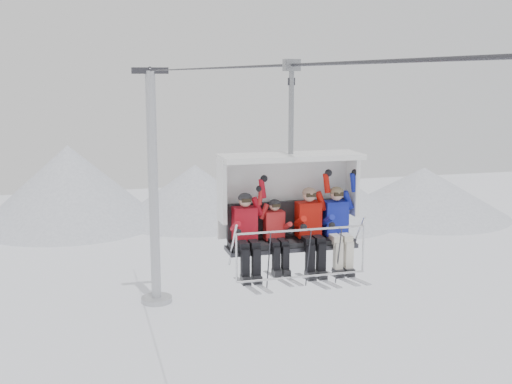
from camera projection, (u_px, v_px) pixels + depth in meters
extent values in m
cone|color=silver|center=(69.00, 185.00, 56.40)|extent=(16.00, 16.00, 7.00)
cone|color=silver|center=(195.00, 192.00, 58.49)|extent=(14.00, 14.00, 5.00)
cone|color=silver|center=(306.00, 185.00, 59.10)|extent=(18.00, 18.00, 6.00)
cone|color=silver|center=(423.00, 191.00, 60.20)|extent=(16.00, 16.00, 4.50)
cone|color=silver|center=(250.00, 186.00, 62.94)|extent=(12.00, 12.00, 4.50)
cylinder|color=#A9ABB0|center=(153.00, 190.00, 36.26)|extent=(0.56, 0.56, 13.30)
cylinder|color=#A9ABB0|center=(157.00, 299.00, 37.45)|extent=(1.80, 1.80, 0.30)
cube|color=#313136|center=(150.00, 71.00, 35.05)|extent=(2.00, 0.35, 0.35)
cylinder|color=#313136|center=(256.00, 66.00, 14.19)|extent=(0.06, 50.00, 0.06)
cube|color=black|center=(291.00, 242.00, 12.34)|extent=(2.42, 0.55, 0.10)
cube|color=black|center=(287.00, 219.00, 12.51)|extent=(2.42, 0.10, 0.71)
cube|color=#313136|center=(291.00, 247.00, 12.36)|extent=(2.53, 0.60, 0.08)
cube|color=white|center=(284.00, 195.00, 12.64)|extent=(2.70, 0.10, 1.61)
cube|color=white|center=(291.00, 157.00, 12.12)|extent=(2.70, 0.90, 0.10)
cylinder|color=silver|center=(301.00, 230.00, 11.75)|extent=(2.47, 0.04, 0.04)
cylinder|color=silver|center=(302.00, 277.00, 11.84)|extent=(2.47, 0.04, 0.04)
cylinder|color=gray|center=(291.00, 111.00, 11.98)|extent=(0.10, 0.10, 1.70)
cube|color=gray|center=(292.00, 65.00, 11.83)|extent=(0.30, 0.18, 0.22)
cube|color=#B70F1D|center=(245.00, 224.00, 12.07)|extent=(0.44, 0.29, 0.65)
sphere|color=tan|center=(245.00, 200.00, 11.94)|extent=(0.24, 0.24, 0.24)
cube|color=black|center=(245.00, 263.00, 11.73)|extent=(0.15, 0.15, 0.52)
cube|color=black|center=(256.00, 262.00, 11.79)|extent=(0.15, 0.15, 0.52)
cube|color=silver|center=(247.00, 285.00, 11.71)|extent=(0.10, 1.69, 0.26)
cube|color=silver|center=(258.00, 284.00, 11.77)|extent=(0.10, 1.69, 0.26)
cube|color=red|center=(274.00, 225.00, 12.23)|extent=(0.37, 0.25, 0.55)
sphere|color=tan|center=(275.00, 205.00, 12.12)|extent=(0.20, 0.20, 0.20)
cube|color=black|center=(276.00, 258.00, 11.88)|extent=(0.12, 0.15, 0.44)
cube|color=black|center=(285.00, 257.00, 11.93)|extent=(0.12, 0.15, 0.44)
cube|color=silver|center=(278.00, 278.00, 11.85)|extent=(0.08, 1.69, 0.26)
cube|color=silver|center=(287.00, 278.00, 11.90)|extent=(0.08, 1.69, 0.26)
cube|color=red|center=(308.00, 219.00, 12.39)|extent=(0.46, 0.31, 0.68)
sphere|color=tan|center=(309.00, 195.00, 12.27)|extent=(0.25, 0.25, 0.25)
cube|color=black|center=(310.00, 258.00, 12.06)|extent=(0.15, 0.15, 0.55)
cube|color=black|center=(321.00, 257.00, 12.12)|extent=(0.15, 0.15, 0.55)
cube|color=silver|center=(312.00, 281.00, 12.04)|extent=(0.10, 1.69, 0.26)
cube|color=silver|center=(323.00, 280.00, 12.10)|extent=(0.10, 1.69, 0.26)
cube|color=#1623A9|center=(335.00, 218.00, 12.54)|extent=(0.45, 0.30, 0.67)
sphere|color=tan|center=(337.00, 194.00, 12.41)|extent=(0.25, 0.25, 0.25)
cube|color=silver|center=(338.00, 256.00, 12.21)|extent=(0.15, 0.15, 0.54)
cube|color=silver|center=(349.00, 255.00, 12.27)|extent=(0.15, 0.15, 0.54)
cube|color=silver|center=(340.00, 278.00, 12.19)|extent=(0.10, 1.69, 0.26)
cube|color=silver|center=(350.00, 277.00, 12.25)|extent=(0.10, 1.69, 0.26)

